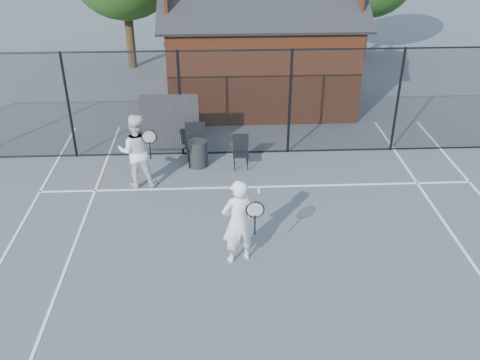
{
  "coord_description": "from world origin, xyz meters",
  "views": [
    {
      "loc": [
        -1.02,
        -8.77,
        6.72
      ],
      "look_at": [
        -0.54,
        1.4,
        1.1
      ],
      "focal_mm": 40.0,
      "sensor_mm": 36.0,
      "label": 1
    }
  ],
  "objects_px": {
    "chair_right": "(241,153)",
    "waste_bin": "(198,153)",
    "clubhouse": "(260,58)",
    "player_back": "(137,151)",
    "chair_left": "(196,146)",
    "player_front": "(238,222)"
  },
  "relations": [
    {
      "from": "chair_right",
      "to": "waste_bin",
      "type": "xyz_separation_m",
      "value": [
        -1.15,
        0.15,
        -0.07
      ]
    },
    {
      "from": "clubhouse",
      "to": "chair_right",
      "type": "height_order",
      "value": "clubhouse"
    },
    {
      "from": "clubhouse",
      "to": "chair_right",
      "type": "distance_m",
      "value": 5.11
    },
    {
      "from": "player_front",
      "to": "clubhouse",
      "type": "bearing_deg",
      "value": 82.75
    },
    {
      "from": "player_front",
      "to": "chair_left",
      "type": "bearing_deg",
      "value": 102.27
    },
    {
      "from": "player_back",
      "to": "chair_right",
      "type": "height_order",
      "value": "player_back"
    },
    {
      "from": "player_back",
      "to": "chair_right",
      "type": "bearing_deg",
      "value": 17.66
    },
    {
      "from": "player_front",
      "to": "player_back",
      "type": "distance_m",
      "value": 4.01
    },
    {
      "from": "clubhouse",
      "to": "chair_left",
      "type": "distance_m",
      "value": 5.21
    },
    {
      "from": "player_front",
      "to": "chair_right",
      "type": "bearing_deg",
      "value": 86.46
    },
    {
      "from": "player_front",
      "to": "waste_bin",
      "type": "relative_size",
      "value": 2.47
    },
    {
      "from": "player_back",
      "to": "chair_left",
      "type": "height_order",
      "value": "player_back"
    },
    {
      "from": "waste_bin",
      "to": "chair_left",
      "type": "bearing_deg",
      "value": 115.4
    },
    {
      "from": "player_front",
      "to": "chair_right",
      "type": "relative_size",
      "value": 2.08
    },
    {
      "from": "clubhouse",
      "to": "chair_right",
      "type": "xyz_separation_m",
      "value": [
        -0.89,
        -4.9,
        -1.16
      ]
    },
    {
      "from": "player_back",
      "to": "chair_left",
      "type": "distance_m",
      "value": 1.84
    },
    {
      "from": "chair_left",
      "to": "chair_right",
      "type": "distance_m",
      "value": 1.22
    },
    {
      "from": "player_back",
      "to": "waste_bin",
      "type": "xyz_separation_m",
      "value": [
        1.47,
        0.99,
        -0.59
      ]
    },
    {
      "from": "player_front",
      "to": "chair_left",
      "type": "distance_m",
      "value": 4.43
    },
    {
      "from": "waste_bin",
      "to": "chair_right",
      "type": "bearing_deg",
      "value": -7.67
    },
    {
      "from": "clubhouse",
      "to": "player_front",
      "type": "relative_size",
      "value": 3.54
    },
    {
      "from": "clubhouse",
      "to": "player_back",
      "type": "relative_size",
      "value": 3.39
    }
  ]
}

